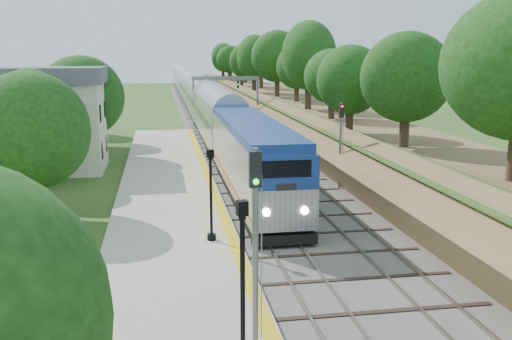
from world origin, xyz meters
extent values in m
cube|color=#4C4944|center=(2.00, 60.00, 0.06)|extent=(9.50, 170.00, 0.12)
cube|color=gray|center=(-0.72, 60.00, 0.20)|extent=(0.08, 170.00, 0.16)
cube|color=gray|center=(0.72, 60.00, 0.20)|extent=(0.08, 170.00, 0.16)
cube|color=gray|center=(3.28, 60.00, 0.20)|extent=(0.08, 170.00, 0.16)
cube|color=gray|center=(4.72, 60.00, 0.20)|extent=(0.08, 170.00, 0.16)
cube|color=#ACA18A|center=(-5.20, 16.00, 0.19)|extent=(6.40, 68.00, 0.38)
cube|color=gold|center=(-2.35, 16.00, 0.39)|extent=(0.55, 68.00, 0.01)
cube|color=brown|center=(11.50, 60.00, 1.50)|extent=(9.00, 170.00, 3.00)
cube|color=brown|center=(7.60, 60.00, 1.30)|extent=(4.47, 170.00, 4.54)
cylinder|color=#332316|center=(10.00, 10.00, 4.31)|extent=(0.60, 0.60, 2.62)
sphere|color=#14330E|center=(10.00, 10.00, 7.88)|extent=(5.70, 5.70, 5.70)
cylinder|color=#332316|center=(10.00, 60.00, 4.31)|extent=(0.60, 0.60, 2.62)
sphere|color=#14330E|center=(10.00, 60.00, 7.88)|extent=(5.70, 5.70, 5.70)
cylinder|color=#332316|center=(10.00, 110.00, 4.31)|extent=(0.60, 0.60, 2.62)
sphere|color=#14330E|center=(10.00, 110.00, 7.88)|extent=(5.70, 5.70, 5.70)
cube|color=silver|center=(-14.00, 30.00, 3.40)|extent=(8.00, 6.00, 6.80)
cube|color=#55585D|center=(-14.00, 30.00, 7.40)|extent=(8.60, 6.60, 1.20)
cube|color=black|center=(-9.99, 28.20, 1.80)|extent=(0.05, 1.10, 1.30)
cube|color=black|center=(-9.99, 31.80, 1.80)|extent=(0.05, 1.10, 1.30)
cube|color=black|center=(-9.99, 28.20, 4.60)|extent=(0.05, 1.10, 1.30)
cube|color=black|center=(-9.99, 31.80, 4.60)|extent=(0.05, 1.10, 1.30)
cylinder|color=slate|center=(-1.50, 55.00, 3.10)|extent=(0.24, 0.24, 6.20)
cylinder|color=slate|center=(6.50, 55.00, 3.10)|extent=(0.24, 0.24, 6.20)
cube|color=slate|center=(2.50, 55.00, 5.95)|extent=(8.40, 0.25, 0.50)
cube|color=black|center=(0.00, 54.85, 5.20)|extent=(0.30, 0.20, 0.90)
cube|color=black|center=(4.00, 54.85, 5.20)|extent=(0.30, 0.20, 0.90)
cylinder|color=#332316|center=(-12.00, 26.00, 1.22)|extent=(0.60, 0.60, 2.45)
sphere|color=#14330E|center=(-12.00, 26.00, 4.55)|extent=(5.32, 5.32, 5.32)
cylinder|color=#332316|center=(-12.00, 42.00, 1.22)|extent=(0.60, 0.60, 2.45)
sphere|color=#14330E|center=(-12.00, 42.00, 4.55)|extent=(5.32, 5.32, 5.32)
cube|color=black|center=(0.00, 18.56, 0.60)|extent=(2.91, 18.23, 0.63)
cube|color=#B7BAC1|center=(0.00, 18.56, 2.71)|extent=(3.16, 18.99, 3.59)
cube|color=navy|center=(0.00, 18.56, 4.73)|extent=(3.04, 18.23, 0.46)
cube|color=navy|center=(0.00, 9.04, 3.71)|extent=(3.13, 0.10, 1.58)
cube|color=black|center=(0.00, 9.00, 3.92)|extent=(2.32, 0.06, 0.79)
cube|color=maroon|center=(0.00, 18.56, 1.49)|extent=(3.18, 18.61, 0.11)
cube|color=#B7BAC1|center=(0.00, 39.20, 2.34)|extent=(3.16, 21.10, 4.11)
cube|color=#B7BAC1|center=(0.00, 60.90, 2.34)|extent=(3.16, 21.10, 4.11)
cube|color=#B7BAC1|center=(0.00, 82.60, 2.34)|extent=(3.16, 21.10, 4.11)
cube|color=#B7BAC1|center=(0.00, 104.29, 2.34)|extent=(3.16, 21.10, 4.11)
cube|color=#B7BAC1|center=(0.00, 125.99, 2.34)|extent=(3.16, 21.10, 4.11)
cube|color=#B7BAC1|center=(0.00, 147.69, 2.34)|extent=(3.16, 21.10, 4.11)
cylinder|color=black|center=(-3.38, -0.58, 2.60)|extent=(0.15, 0.15, 4.12)
cube|color=black|center=(-3.38, -0.58, 4.87)|extent=(0.34, 0.34, 0.42)
cube|color=silver|center=(-3.38, -0.58, 4.87)|extent=(0.24, 0.24, 0.32)
cylinder|color=black|center=(-3.34, 10.09, 0.53)|extent=(0.43, 0.43, 0.29)
cylinder|color=black|center=(-3.34, 10.09, 2.43)|extent=(0.14, 0.14, 3.81)
cube|color=black|center=(-3.34, 10.09, 4.53)|extent=(0.35, 0.35, 0.39)
cube|color=silver|center=(-3.34, 10.09, 4.53)|extent=(0.25, 0.25, 0.29)
cylinder|color=slate|center=(-2.90, 0.10, 3.41)|extent=(0.19, 0.19, 6.05)
cube|color=black|center=(-2.90, 0.10, 5.81)|extent=(0.35, 0.23, 1.04)
cylinder|color=#0CE526|center=(-2.90, -0.03, 5.81)|extent=(0.17, 0.06, 0.17)
cylinder|color=slate|center=(6.20, 20.35, 3.00)|extent=(0.17, 0.17, 5.76)
cube|color=black|center=(6.20, 20.35, 5.33)|extent=(0.32, 0.20, 0.93)
cylinder|color=#FF0C0C|center=(6.20, 20.23, 5.33)|extent=(0.15, 0.06, 0.15)
camera|label=1|loc=(-5.51, -15.64, 9.09)|focal=40.00mm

